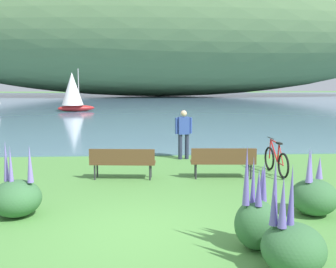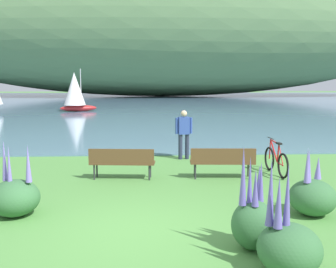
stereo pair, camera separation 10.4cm
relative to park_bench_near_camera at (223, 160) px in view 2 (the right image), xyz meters
The scene contains 12 objects.
ground_plane 4.52m from the park_bench_near_camera, 120.79° to the right, with size 200.00×200.00×0.00m, color #518E42.
bay_water 43.57m from the park_bench_near_camera, 93.02° to the left, with size 180.00×80.00×0.04m, color #5B7F9E.
distant_hillside 61.82m from the park_bench_near_camera, 89.89° to the left, with size 94.76×28.00×23.41m, color #567A4C.
park_bench_near_camera is the anchor object (origin of this frame).
park_bench_further_along 2.80m from the park_bench_near_camera, behind, with size 1.83×0.63×0.88m.
bicycle_beside_path 1.73m from the park_bench_near_camera, 15.24° to the left, with size 0.17×1.77×1.01m.
person_at_shoreline 2.99m from the park_bench_near_camera, 106.60° to the left, with size 0.60×0.28×1.71m.
echium_bush_closest_to_camera 3.35m from the park_bench_near_camera, 67.90° to the right, with size 0.95×0.95×1.42m.
echium_bush_beside_closest 4.68m from the park_bench_near_camera, 94.51° to the right, with size 0.72×0.72×1.72m.
echium_bush_mid_cluster 5.51m from the park_bench_near_camera, 90.96° to the right, with size 0.91×0.91×1.64m.
echium_bush_far_cluster 5.56m from the park_bench_near_camera, 148.96° to the right, with size 1.00×1.00×1.54m.
sailboat_nearest_to_shore 26.32m from the park_bench_near_camera, 109.20° to the left, with size 3.35×2.37×3.79m.
Camera 2 is at (0.26, -6.83, 2.71)m, focal length 42.03 mm.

